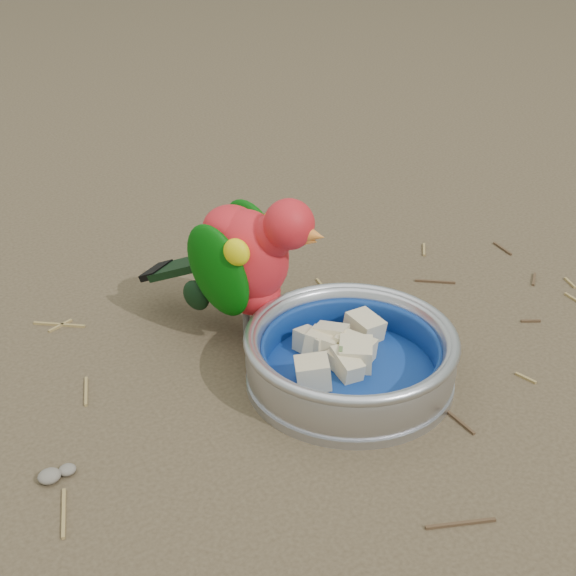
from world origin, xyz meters
TOP-DOWN VIEW (x-y plane):
  - ground at (0.00, 0.00)m, footprint 60.00×60.00m
  - food_bowl at (-0.02, 0.09)m, footprint 0.22×0.22m
  - bowl_wall at (-0.02, 0.09)m, footprint 0.22×0.22m
  - fruit_wedges at (-0.02, 0.09)m, footprint 0.13×0.13m
  - lory_parrot at (-0.07, 0.23)m, footprint 0.20×0.24m
  - ground_debris at (0.04, 0.08)m, footprint 0.90×0.80m

SIDE VIEW (x-z plane):
  - ground at x=0.00m, z-range 0.00..0.00m
  - ground_debris at x=0.04m, z-range 0.00..0.01m
  - food_bowl at x=-0.02m, z-range 0.00..0.02m
  - fruit_wedges at x=-0.02m, z-range 0.02..0.05m
  - bowl_wall at x=-0.02m, z-range 0.02..0.06m
  - lory_parrot at x=-0.07m, z-range 0.00..0.18m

